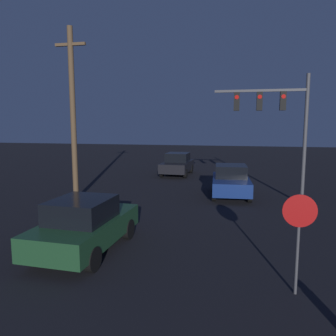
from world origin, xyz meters
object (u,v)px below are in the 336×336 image
at_px(car_mid, 231,181).
at_px(car_far, 177,164).
at_px(car_near, 85,225).
at_px(traffic_signal_mast, 279,116).
at_px(utility_pole, 73,113).
at_px(stop_sign, 299,225).

height_order(car_mid, car_far, same).
height_order(car_near, car_far, same).
distance_m(car_far, traffic_signal_mast, 10.67).
height_order(car_near, utility_pole, utility_pole).
relative_size(traffic_signal_mast, utility_pole, 0.72).
xyz_separation_m(traffic_signal_mast, stop_sign, (-0.46, -9.24, -2.63)).
bearing_deg(car_near, utility_pole, 122.26).
height_order(car_near, car_mid, same).
distance_m(stop_sign, utility_pole, 12.71).
xyz_separation_m(traffic_signal_mast, utility_pole, (-10.12, -1.47, 0.20)).
bearing_deg(car_far, utility_pole, 69.45).
bearing_deg(car_mid, car_near, 60.84).
distance_m(car_near, traffic_signal_mast, 10.73).
height_order(car_far, traffic_signal_mast, traffic_signal_mast).
xyz_separation_m(car_far, traffic_signal_mast, (6.46, -7.76, 3.45)).
bearing_deg(stop_sign, car_far, 109.43).
bearing_deg(traffic_signal_mast, car_mid, 154.93).
bearing_deg(utility_pole, car_far, 68.34).
bearing_deg(utility_pole, car_near, -59.97).
bearing_deg(traffic_signal_mast, car_near, -129.19).
bearing_deg(utility_pole, car_mid, 17.64).
height_order(traffic_signal_mast, stop_sign, traffic_signal_mast).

